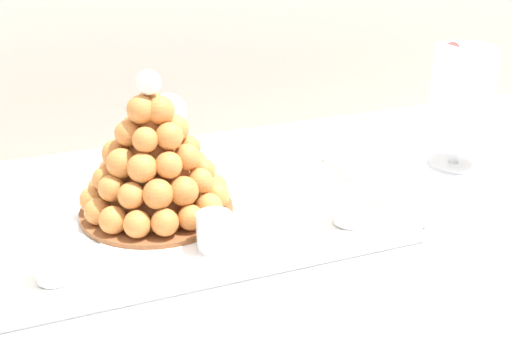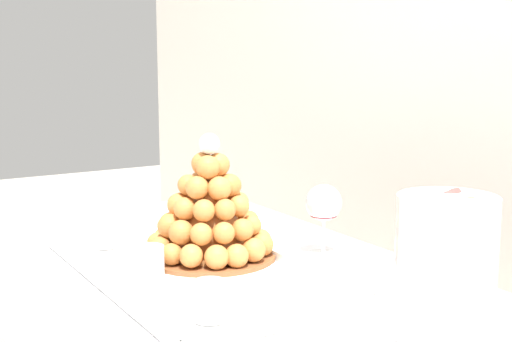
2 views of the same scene
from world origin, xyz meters
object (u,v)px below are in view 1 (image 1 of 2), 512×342
object	(u,v)px
croquembouche	(154,162)
macaron_goblet	(462,94)
dessert_cup_left	(54,265)
wine_glass	(169,115)
serving_tray	(199,226)
dessert_cup_mid_left	(214,233)
dessert_cup_centre	(350,207)

from	to	relation	value
croquembouche	macaron_goblet	size ratio (longest dim) A/B	1.03
dessert_cup_left	macaron_goblet	bearing A→B (deg)	10.75
macaron_goblet	wine_glass	xyz separation A→B (m)	(-0.52, 0.21, -0.04)
serving_tray	dessert_cup_mid_left	xyz separation A→B (m)	(0.00, -0.08, 0.03)
serving_tray	dessert_cup_left	world-z (taller)	dessert_cup_left
serving_tray	wine_glass	size ratio (longest dim) A/B	4.41
dessert_cup_mid_left	macaron_goblet	size ratio (longest dim) A/B	0.23
serving_tray	dessert_cup_mid_left	bearing A→B (deg)	-89.46
croquembouche	wine_glass	world-z (taller)	croquembouche
macaron_goblet	wine_glass	size ratio (longest dim) A/B	1.72
serving_tray	macaron_goblet	size ratio (longest dim) A/B	2.57
croquembouche	macaron_goblet	world-z (taller)	croquembouche
serving_tray	dessert_cup_mid_left	size ratio (longest dim) A/B	11.08
wine_glass	serving_tray	bearing A→B (deg)	-95.90
serving_tray	dessert_cup_left	distance (m)	0.25
dessert_cup_centre	wine_glass	size ratio (longest dim) A/B	0.41
dessert_cup_centre	macaron_goblet	bearing A→B (deg)	25.48
dessert_cup_left	dessert_cup_mid_left	size ratio (longest dim) A/B	0.91
serving_tray	wine_glass	xyz separation A→B (m)	(0.03, 0.28, 0.10)
serving_tray	dessert_cup_centre	size ratio (longest dim) A/B	10.74
serving_tray	croquembouche	distance (m)	0.13
croquembouche	dessert_cup_left	bearing A→B (deg)	-140.77
croquembouche	dessert_cup_centre	size ratio (longest dim) A/B	4.32
macaron_goblet	dessert_cup_centre	bearing A→B (deg)	-154.52
dessert_cup_left	serving_tray	bearing A→B (deg)	18.94
dessert_cup_mid_left	macaron_goblet	bearing A→B (deg)	15.36
wine_glass	dessert_cup_mid_left	bearing A→B (deg)	-94.46
croquembouche	dessert_cup_mid_left	bearing A→B (deg)	-70.71
croquembouche	dessert_cup_centre	bearing A→B (deg)	-28.09
croquembouche	wine_glass	size ratio (longest dim) A/B	1.77
dessert_cup_left	dessert_cup_centre	bearing A→B (deg)	-0.36
macaron_goblet	serving_tray	bearing A→B (deg)	-172.89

